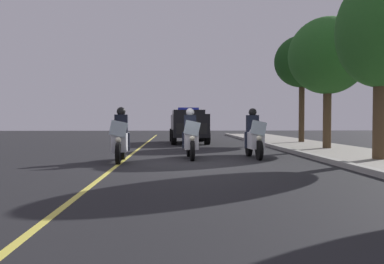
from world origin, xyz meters
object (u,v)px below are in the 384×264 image
(police_motorcycle_trailing, at_px, (254,138))
(police_suv, at_px, (188,125))
(police_motorcycle_lead_right, at_px, (190,138))
(tree_behind_suv, at_px, (302,62))
(tree_far_back, at_px, (328,56))
(police_motorcycle_lead_left, at_px, (121,139))
(tree_mid_block, at_px, (380,32))

(police_motorcycle_trailing, bearing_deg, police_suv, -168.23)
(police_motorcycle_lead_right, bearing_deg, tree_behind_suv, 142.16)
(police_motorcycle_lead_right, relative_size, tree_far_back, 0.38)
(police_motorcycle_lead_left, distance_m, tree_far_back, 9.98)
(police_motorcycle_lead_left, height_order, police_motorcycle_lead_right, same)
(police_motorcycle_trailing, xyz_separation_m, tree_mid_block, (1.53, 3.59, 3.30))
(police_motorcycle_lead_left, height_order, tree_behind_suv, tree_behind_suv)
(police_motorcycle_trailing, bearing_deg, police_motorcycle_lead_right, -87.57)
(police_motorcycle_lead_left, relative_size, tree_mid_block, 0.38)
(tree_mid_block, distance_m, tree_behind_suv, 9.99)
(tree_mid_block, bearing_deg, police_suv, -152.90)
(police_motorcycle_lead_left, xyz_separation_m, police_suv, (-10.28, 2.48, 0.37))
(tree_far_back, bearing_deg, tree_behind_suv, 174.04)
(tree_mid_block, bearing_deg, police_motorcycle_lead_left, -93.63)
(police_motorcycle_lead_left, bearing_deg, police_motorcycle_lead_right, 112.77)
(tree_far_back, bearing_deg, police_motorcycle_lead_right, -60.31)
(police_suv, relative_size, tree_behind_suv, 0.83)
(police_suv, height_order, tree_far_back, tree_far_back)
(police_motorcycle_lead_left, relative_size, tree_behind_suv, 0.36)
(police_motorcycle_lead_left, xyz_separation_m, tree_far_back, (-4.40, 8.30, 3.38))
(police_motorcycle_trailing, relative_size, tree_far_back, 0.38)
(police_motorcycle_lead_left, height_order, police_motorcycle_trailing, same)
(police_motorcycle_trailing, xyz_separation_m, tree_behind_suv, (-8.40, 4.42, 3.88))
(police_motorcycle_lead_left, relative_size, police_suv, 0.43)
(police_motorcycle_lead_left, height_order, tree_mid_block, tree_mid_block)
(police_motorcycle_trailing, height_order, tree_behind_suv, tree_behind_suv)
(police_motorcycle_lead_right, distance_m, police_suv, 9.36)
(police_motorcycle_trailing, bearing_deg, tree_mid_block, 66.88)
(police_motorcycle_lead_right, height_order, police_motorcycle_trailing, same)
(police_motorcycle_lead_right, xyz_separation_m, police_motorcycle_trailing, (-0.09, 2.18, 0.00))
(police_motorcycle_lead_left, relative_size, police_motorcycle_lead_right, 1.00)
(police_motorcycle_lead_right, distance_m, tree_mid_block, 6.81)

